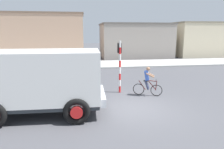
# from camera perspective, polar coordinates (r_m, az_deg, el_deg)

# --- Properties ---
(ground_plane) EXTENTS (120.00, 120.00, 0.00)m
(ground_plane) POSITION_cam_1_polar(r_m,az_deg,el_deg) (10.20, 7.13, -9.35)
(ground_plane) COLOR #4C4C51
(sidewalk_far) EXTENTS (80.00, 5.00, 0.16)m
(sidewalk_far) POSITION_cam_1_polar(r_m,az_deg,el_deg) (23.08, -1.90, 2.94)
(sidewalk_far) COLOR #ADADA8
(sidewalk_far) RESTS_ON ground
(truck_foreground) EXTENTS (5.50, 2.99, 2.90)m
(truck_foreground) POSITION_cam_1_polar(r_m,az_deg,el_deg) (9.44, -19.42, -1.11)
(truck_foreground) COLOR white
(truck_foreground) RESTS_ON ground
(cyclist) EXTENTS (1.61, 0.77, 1.72)m
(cyclist) POSITION_cam_1_polar(r_m,az_deg,el_deg) (11.98, 10.06, -1.89)
(cyclist) COLOR black
(cyclist) RESTS_ON ground
(traffic_light_pole) EXTENTS (0.24, 0.43, 3.20)m
(traffic_light_pole) POSITION_cam_1_polar(r_m,az_deg,el_deg) (12.25, 2.22, 4.32)
(traffic_light_pole) COLOR red
(traffic_light_pole) RESTS_ON ground
(car_red_near) EXTENTS (4.19, 2.27, 1.60)m
(car_red_near) POSITION_cam_1_polar(r_m,az_deg,el_deg) (15.26, -19.35, 0.40)
(car_red_near) COLOR #234C9E
(car_red_near) RESTS_ON ground
(pedestrian_near_kerb) EXTENTS (0.34, 0.22, 1.62)m
(pedestrian_near_kerb) POSITION_cam_1_polar(r_m,az_deg,el_deg) (16.93, -12.07, 2.01)
(pedestrian_near_kerb) COLOR #2D334C
(pedestrian_near_kerb) RESTS_ON ground
(building_corner_left) EXTENTS (11.91, 5.96, 6.15)m
(building_corner_left) POSITION_cam_1_polar(r_m,az_deg,el_deg) (29.53, -19.79, 10.07)
(building_corner_left) COLOR tan
(building_corner_left) RESTS_ON ground
(building_mid_block) EXTENTS (10.32, 6.91, 4.97)m
(building_mid_block) POSITION_cam_1_polar(r_m,az_deg,el_deg) (31.04, 6.49, 9.65)
(building_mid_block) COLOR #9E9389
(building_mid_block) RESTS_ON ground
(building_corner_right) EXTENTS (8.53, 6.17, 5.19)m
(building_corner_right) POSITION_cam_1_polar(r_m,az_deg,el_deg) (34.90, 23.59, 9.17)
(building_corner_right) COLOR beige
(building_corner_right) RESTS_ON ground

